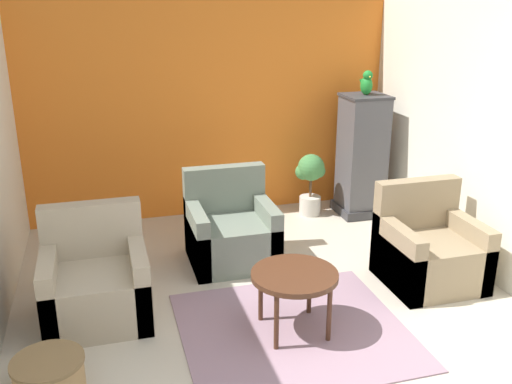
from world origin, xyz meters
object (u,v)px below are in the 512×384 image
at_px(armchair_left, 96,284).
at_px(parrot, 366,83).
at_px(armchair_middle, 231,233).
at_px(potted_plant, 311,178).
at_px(wicker_basket, 49,375).
at_px(birdcage, 362,157).
at_px(armchair_right, 429,252).
at_px(coffee_table, 294,279).

xyz_separation_m(armchair_left, parrot, (2.92, 1.52, 1.20)).
relative_size(armchair_middle, potted_plant, 1.21).
bearing_deg(potted_plant, parrot, -11.28).
bearing_deg(wicker_basket, birdcage, 36.22).
relative_size(armchair_left, potted_plant, 1.21).
distance_m(armchair_right, wicker_basket, 3.16).
distance_m(armchair_left, armchair_right, 2.78).
height_order(armchair_middle, birdcage, birdcage).
bearing_deg(armchair_right, armchair_middle, 150.87).
distance_m(armchair_middle, parrot, 2.24).
distance_m(armchair_left, armchair_middle, 1.41).
bearing_deg(birdcage, armchair_right, -95.21).
xyz_separation_m(armchair_middle, potted_plant, (1.14, 0.93, 0.15)).
bearing_deg(armchair_right, potted_plant, 102.76).
distance_m(coffee_table, wicker_basket, 1.74).
bearing_deg(potted_plant, birdcage, -11.50).
bearing_deg(parrot, wicker_basket, -143.75).
height_order(coffee_table, parrot, parrot).
relative_size(coffee_table, wicker_basket, 1.41).
xyz_separation_m(coffee_table, birdcage, (1.53, 2.11, 0.24)).
bearing_deg(armchair_middle, birdcage, 25.71).
bearing_deg(armchair_left, potted_plant, 34.57).
bearing_deg(armchair_right, parrot, 84.79).
height_order(potted_plant, wicker_basket, potted_plant).
relative_size(birdcage, potted_plant, 1.93).
height_order(armchair_left, parrot, parrot).
height_order(armchair_left, potted_plant, armchair_left).
relative_size(armchair_middle, parrot, 3.19).
height_order(coffee_table, birdcage, birdcage).
relative_size(parrot, potted_plant, 0.38).
height_order(armchair_right, parrot, parrot).
distance_m(potted_plant, wicker_basket, 3.66).
bearing_deg(armchair_left, armchair_right, -3.41).
bearing_deg(armchair_middle, armchair_right, -29.13).
bearing_deg(potted_plant, armchair_left, -145.43).
xyz_separation_m(armchair_right, wicker_basket, (-3.08, -0.69, -0.15)).
distance_m(armchair_right, potted_plant, 1.85).
distance_m(armchair_right, armchair_middle, 1.77).
height_order(birdcage, wicker_basket, birdcage).
bearing_deg(potted_plant, wicker_basket, -137.12).
relative_size(armchair_middle, wicker_basket, 1.90).
height_order(coffee_table, armchair_middle, armchair_middle).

